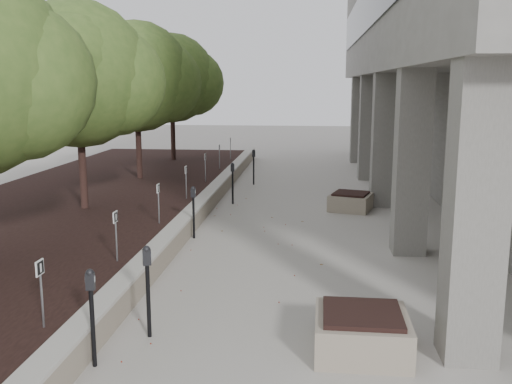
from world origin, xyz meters
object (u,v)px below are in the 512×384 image
at_px(parking_meter_5, 254,167).
at_px(planter_back, 351,201).
at_px(crabapple_tree_3, 79,106).
at_px(parking_meter_3, 194,212).
at_px(crabapple_tree_4, 137,100).
at_px(crabapple_tree_5, 172,97).
at_px(parking_meter_4, 233,183).
at_px(parking_meter_1, 92,318).
at_px(planter_front, 362,332).
at_px(parking_meter_2, 148,292).

xyz_separation_m(parking_meter_5, planter_back, (3.30, -4.04, -0.39)).
bearing_deg(crabapple_tree_3, parking_meter_3, -22.05).
bearing_deg(crabapple_tree_4, crabapple_tree_3, -90.00).
bearing_deg(crabapple_tree_5, parking_meter_5, -43.50).
xyz_separation_m(crabapple_tree_4, parking_meter_4, (3.63, -2.23, -2.47)).
bearing_deg(planter_back, parking_meter_1, -111.63).
bearing_deg(parking_meter_4, crabapple_tree_3, -144.53).
bearing_deg(planter_back, parking_meter_3, -138.10).
xyz_separation_m(parking_meter_1, planter_front, (3.54, 0.76, -0.37)).
xyz_separation_m(parking_meter_2, planter_back, (3.50, 9.04, -0.43)).
distance_m(parking_meter_2, parking_meter_4, 9.58).
bearing_deg(crabapple_tree_3, parking_meter_2, -61.33).
bearing_deg(parking_meter_2, parking_meter_3, 73.31).
relative_size(crabapple_tree_5, parking_meter_3, 4.25).
bearing_deg(crabapple_tree_4, crabapple_tree_5, 90.00).
xyz_separation_m(parking_meter_1, parking_meter_4, (0.38, 10.53, -0.02)).
relative_size(parking_meter_2, parking_meter_3, 1.09).
bearing_deg(crabapple_tree_4, parking_meter_2, -72.51).
relative_size(parking_meter_2, planter_front, 1.09).
relative_size(parking_meter_2, parking_meter_4, 1.07).
bearing_deg(crabapple_tree_3, parking_meter_1, -67.27).
xyz_separation_m(parking_meter_1, parking_meter_5, (0.67, 14.04, -0.01)).
bearing_deg(parking_meter_1, crabapple_tree_4, 93.68).
xyz_separation_m(parking_meter_3, parking_meter_5, (0.67, 7.60, 0.02)).
xyz_separation_m(crabapple_tree_5, parking_meter_4, (3.63, -7.23, -2.47)).
xyz_separation_m(crabapple_tree_5, parking_meter_1, (3.25, -17.76, -2.45)).
bearing_deg(crabapple_tree_4, parking_meter_5, 18.10).
bearing_deg(parking_meter_3, parking_meter_2, -83.47).
bearing_deg(parking_meter_4, parking_meter_2, -91.40).
relative_size(crabapple_tree_4, parking_meter_1, 4.04).
xyz_separation_m(parking_meter_2, planter_front, (3.07, -0.20, -0.40)).
distance_m(crabapple_tree_3, parking_meter_3, 4.30).
bearing_deg(parking_meter_2, crabapple_tree_4, 85.91).
xyz_separation_m(crabapple_tree_3, crabapple_tree_4, (0.00, 5.00, 0.00)).
distance_m(crabapple_tree_5, parking_meter_4, 8.45).
height_order(crabapple_tree_4, parking_meter_3, crabapple_tree_4).
bearing_deg(parking_meter_3, crabapple_tree_5, 107.67).
distance_m(crabapple_tree_3, parking_meter_2, 8.12).
height_order(crabapple_tree_3, parking_meter_5, crabapple_tree_3).
height_order(crabapple_tree_5, parking_meter_3, crabapple_tree_5).
bearing_deg(parking_meter_3, planter_back, 43.55).
xyz_separation_m(crabapple_tree_3, crabapple_tree_5, (0.00, 10.00, 0.00)).
bearing_deg(crabapple_tree_3, parking_meter_4, 37.42).
bearing_deg(crabapple_tree_3, parking_meter_5, 58.03).
relative_size(crabapple_tree_3, parking_meter_3, 4.25).
bearing_deg(parking_meter_4, parking_meter_1, -94.00).
bearing_deg(planter_back, parking_meter_5, 129.23).
height_order(parking_meter_1, parking_meter_5, parking_meter_1).
relative_size(crabapple_tree_3, planter_back, 4.78).
bearing_deg(parking_meter_1, parking_meter_3, 79.39).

